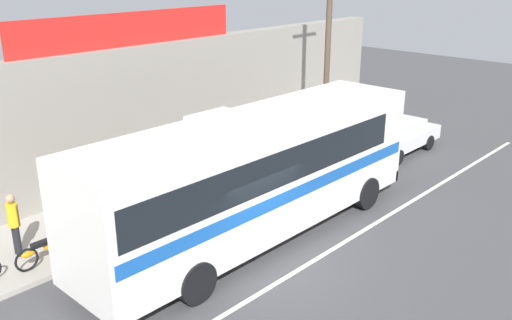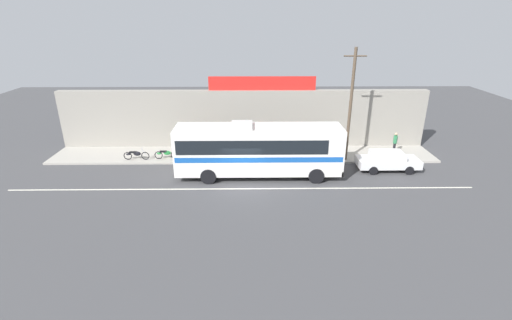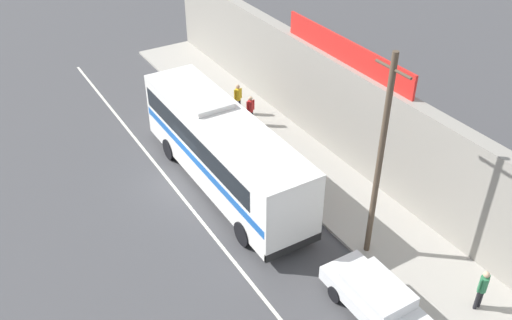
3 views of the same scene
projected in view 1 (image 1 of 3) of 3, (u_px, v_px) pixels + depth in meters
The scene contains 12 objects.
ground_plane at pixel (263, 266), 14.52m from camera, with size 70.00×70.00×0.00m, color #444447.
sidewalk_slab at pixel (143, 207), 17.84m from camera, with size 30.00×3.60×0.14m, color #A8A399.
storefront_facade at pixel (100, 124), 18.44m from camera, with size 30.00×0.70×4.80m, color gray.
storefront_billboard at pixel (131, 29), 18.48m from camera, with size 8.60×0.12×1.10m, color red.
road_center_stripe at pixel (286, 277), 14.00m from camera, with size 30.00×0.14×0.01m, color silver.
intercity_bus at pixel (256, 170), 15.32m from camera, with size 11.20×2.68×3.78m.
parked_car at pixel (396, 136), 22.79m from camera, with size 4.37×1.84×1.37m.
utility_pole at pixel (328, 47), 20.91m from camera, with size 1.60×0.22×8.27m.
motorcycle_black at pixel (50, 247), 14.32m from camera, with size 1.96×0.56×0.94m.
pedestrian_by_curb at pixel (64, 206), 15.41m from camera, with size 0.30×0.48×1.68m.
pedestrian_far_right at pixel (355, 106), 25.80m from camera, with size 0.30×0.48×1.69m.
pedestrian_near_shop at pixel (14, 220), 14.46m from camera, with size 0.30×0.48×1.73m.
Camera 1 is at (-9.39, -8.57, 7.53)m, focal length 39.14 mm.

